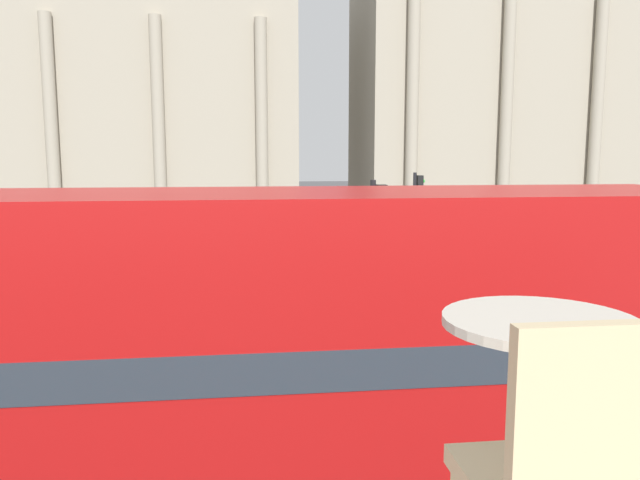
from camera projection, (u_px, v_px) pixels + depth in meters
double_decker_bus at (260, 343)px, 7.59m from camera, size 11.10×2.66×4.17m
cafe_dining_table at (538, 378)px, 1.95m from camera, size 0.60×0.60×0.73m
plaza_building_left at (122, 103)px, 50.88m from camera, size 28.45×14.04×17.30m
plaza_building_right at (518, 91)px, 52.72m from camera, size 27.61×12.74×19.56m
traffic_light_near at (376, 248)px, 13.00m from camera, size 0.42×0.24×4.08m
traffic_light_mid at (416, 212)px, 21.85m from camera, size 0.42×0.24×3.95m
pedestrian_red at (489, 319)px, 13.60m from camera, size 0.32×0.32×1.79m
pedestrian_black at (618, 298)px, 15.64m from camera, size 0.32×0.32×1.75m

